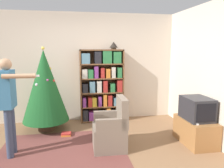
{
  "coord_description": "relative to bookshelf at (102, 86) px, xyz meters",
  "views": [
    {
      "loc": [
        -0.22,
        -3.37,
        1.74
      ],
      "look_at": [
        0.52,
        0.87,
        1.05
      ],
      "focal_mm": 35.0,
      "sensor_mm": 36.0,
      "label": 1
    }
  ],
  "objects": [
    {
      "name": "table_lamp",
      "position": [
        0.29,
        0.01,
        0.97
      ],
      "size": [
        0.2,
        0.2,
        0.18
      ],
      "color": "#473828",
      "rests_on": "bookshelf"
    },
    {
      "name": "christmas_tree",
      "position": [
        -1.27,
        -0.41,
        0.1
      ],
      "size": [
        0.97,
        0.97,
        1.8
      ],
      "color": "#4C3323",
      "rests_on": "ground_plane"
    },
    {
      "name": "television",
      "position": [
        1.54,
        -1.59,
        -0.2
      ],
      "size": [
        0.44,
        0.59,
        0.41
      ],
      "color": "#28282D",
      "rests_on": "tv_stand"
    },
    {
      "name": "wall_right",
      "position": [
        1.86,
        -1.76,
        0.43
      ],
      "size": [
        0.1,
        8.0,
        2.6
      ],
      "color": "beige",
      "rests_on": "ground_plane"
    },
    {
      "name": "book_pile_near_tree",
      "position": [
        -0.84,
        -0.82,
        -0.84
      ],
      "size": [
        0.21,
        0.17,
        0.06
      ],
      "color": "orange",
      "rests_on": "ground_plane"
    },
    {
      "name": "bookshelf",
      "position": [
        0.0,
        0.0,
        0.0
      ],
      "size": [
        1.03,
        0.3,
        1.73
      ],
      "color": "brown",
      "rests_on": "ground_plane"
    },
    {
      "name": "game_remote",
      "position": [
        1.4,
        -1.84,
        -0.4
      ],
      "size": [
        0.04,
        0.12,
        0.02
      ],
      "color": "white",
      "rests_on": "tv_stand"
    },
    {
      "name": "wall_back",
      "position": [
        -0.43,
        0.23,
        0.43
      ],
      "size": [
        8.0,
        0.1,
        2.6
      ],
      "color": "beige",
      "rests_on": "ground_plane"
    },
    {
      "name": "ground_plane",
      "position": [
        -0.43,
        -1.76,
        -0.87
      ],
      "size": [
        14.0,
        14.0,
        0.0
      ],
      "primitive_type": "plane",
      "color": "#846042"
    },
    {
      "name": "standing_person",
      "position": [
        -1.69,
        -1.5,
        0.08
      ],
      "size": [
        0.62,
        0.48,
        1.6
      ],
      "rotation": [
        0.0,
        0.0,
        -1.6
      ],
      "color": "#38425B",
      "rests_on": "ground_plane"
    },
    {
      "name": "armchair",
      "position": [
        -0.03,
        -1.54,
        -0.55
      ],
      "size": [
        0.59,
        0.58,
        0.92
      ],
      "rotation": [
        0.0,
        0.0,
        -1.6
      ],
      "color": "#7A6B5B",
      "rests_on": "ground_plane"
    },
    {
      "name": "tv_stand",
      "position": [
        1.54,
        -1.59,
        -0.64
      ],
      "size": [
        0.49,
        0.83,
        0.46
      ],
      "color": "#996638",
      "rests_on": "ground_plane"
    },
    {
      "name": "area_rug",
      "position": [
        -0.89,
        -1.52,
        -0.87
      ],
      "size": [
        2.14,
        1.76,
        0.01
      ],
      "color": "brown",
      "rests_on": "ground_plane"
    }
  ]
}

